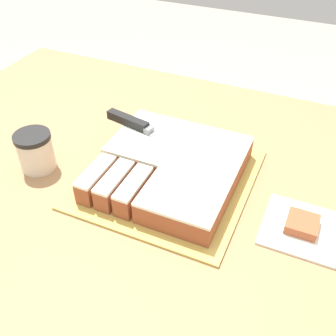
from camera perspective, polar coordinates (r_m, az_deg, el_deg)
countertop at (r=1.25m, az=-3.47°, el=-17.78°), size 1.40×1.10×0.89m
cake_board at (r=0.91m, az=0.00°, el=-1.49°), size 0.37×0.38×0.01m
cake at (r=0.90m, az=0.41°, el=0.11°), size 0.31×0.32×0.06m
knife at (r=0.97m, az=-4.44°, el=6.25°), size 0.31×0.08×0.02m
coffee_cup at (r=0.97m, az=-18.67°, el=2.34°), size 0.09×0.09×0.09m
paper_napkin at (r=0.85m, az=18.70°, el=-8.31°), size 0.15×0.15×0.01m
brownie at (r=0.84m, az=18.89°, el=-7.70°), size 0.06×0.06×0.02m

